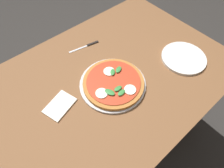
% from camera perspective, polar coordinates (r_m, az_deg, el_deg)
% --- Properties ---
extents(ground_plane, '(6.00, 6.00, 0.00)m').
position_cam_1_polar(ground_plane, '(1.58, -1.08, -15.07)').
color(ground_plane, '#2D2B28').
extents(dining_table, '(1.26, 0.84, 0.77)m').
position_cam_1_polar(dining_table, '(1.00, -1.67, -2.26)').
color(dining_table, brown).
rests_on(dining_table, ground_plane).
extents(serving_tray, '(0.31, 0.31, 0.01)m').
position_cam_1_polar(serving_tray, '(0.87, -0.00, -0.15)').
color(serving_tray, silver).
rests_on(serving_tray, dining_table).
extents(pizza, '(0.28, 0.28, 0.03)m').
position_cam_1_polar(pizza, '(0.86, 0.46, 0.41)').
color(pizza, '#B27033').
rests_on(pizza, serving_tray).
extents(plate_white, '(0.23, 0.23, 0.01)m').
position_cam_1_polar(plate_white, '(1.04, 20.92, 7.42)').
color(plate_white, white).
rests_on(plate_white, dining_table).
extents(napkin, '(0.15, 0.12, 0.01)m').
position_cam_1_polar(napkin, '(0.85, -15.58, -6.31)').
color(napkin, white).
rests_on(napkin, dining_table).
extents(knife, '(0.17, 0.04, 0.01)m').
position_cam_1_polar(knife, '(1.06, -7.39, 11.57)').
color(knife, black).
rests_on(knife, dining_table).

